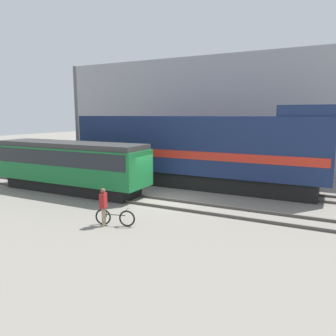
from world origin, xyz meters
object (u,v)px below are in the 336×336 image
streetcar (70,163)px  person (103,203)px  bicycle (115,218)px  utility_pole_left (77,126)px  freight_locomotive (194,150)px

streetcar → person: 7.36m
streetcar → bicycle: 7.63m
bicycle → person: 0.81m
bicycle → utility_pole_left: bearing=140.4°
streetcar → bicycle: size_ratio=5.94×
bicycle → person: size_ratio=1.05×
streetcar → bicycle: (6.33, -4.03, -1.40)m
streetcar → utility_pole_left: bearing=121.5°
person → utility_pole_left: size_ratio=0.21×
streetcar → utility_pole_left: (-1.50, 2.45, 2.22)m
freight_locomotive → utility_pole_left: (-7.74, -2.45, 1.53)m
freight_locomotive → person: 9.31m
freight_locomotive → bicycle: 9.18m
freight_locomotive → streetcar: freight_locomotive is taller
person → utility_pole_left: bearing=137.8°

